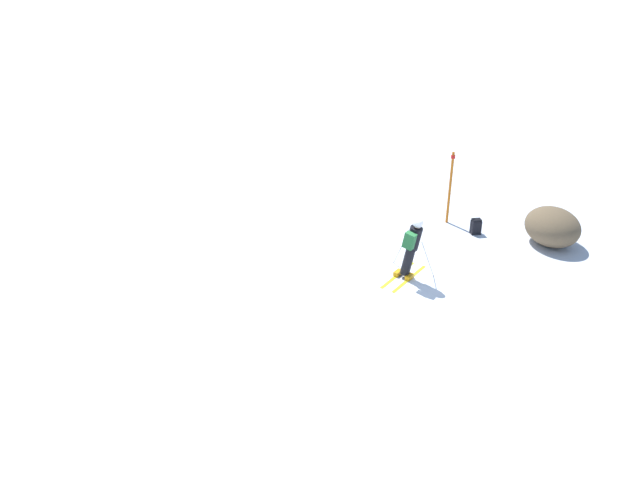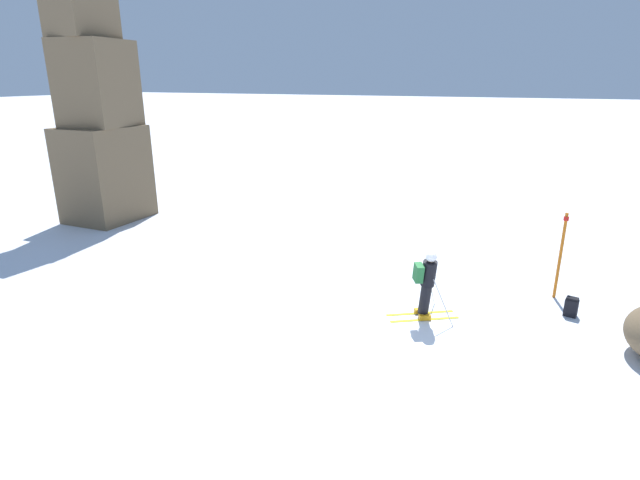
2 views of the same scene
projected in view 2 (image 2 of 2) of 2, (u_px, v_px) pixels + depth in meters
The scene contains 5 objects.
ground_plane at pixel (417, 325), 12.06m from camera, with size 300.00×300.00×0.00m, color white.
skier at pixel (427, 281), 12.00m from camera, with size 1.49×1.73×1.88m.
rock_pillar at pixel (97, 107), 19.77m from camera, with size 2.99×2.62×10.93m.
spare_backpack at pixel (571, 307), 12.47m from camera, with size 0.28×0.34×0.50m.
trail_marker at pixel (561, 253), 13.21m from camera, with size 0.13×0.13×2.38m.
Camera 2 is at (-10.85, -2.21, 5.72)m, focal length 28.00 mm.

